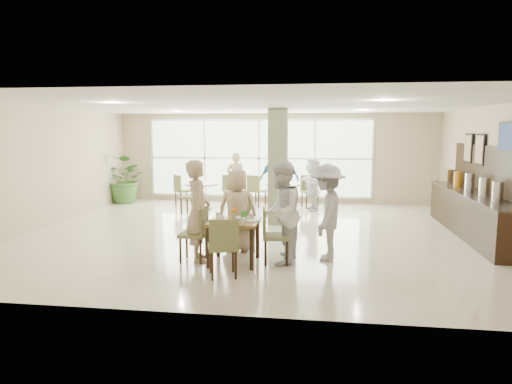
# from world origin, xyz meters

# --- Properties ---
(ground) EXTENTS (10.00, 10.00, 0.00)m
(ground) POSITION_xyz_m (0.00, 0.00, 0.00)
(ground) COLOR beige
(ground) RESTS_ON ground
(room_shell) EXTENTS (10.00, 10.00, 10.00)m
(room_shell) POSITION_xyz_m (0.00, 0.00, 1.70)
(room_shell) COLOR white
(room_shell) RESTS_ON ground
(window_bank) EXTENTS (7.00, 0.04, 7.00)m
(window_bank) POSITION_xyz_m (-0.50, 4.46, 1.40)
(window_bank) COLOR silver
(window_bank) RESTS_ON ground
(column) EXTENTS (0.45, 0.45, 2.80)m
(column) POSITION_xyz_m (0.40, 1.20, 1.40)
(column) COLOR #787D57
(column) RESTS_ON ground
(main_table) EXTENTS (0.86, 0.86, 0.75)m
(main_table) POSITION_xyz_m (-0.03, -2.26, 0.64)
(main_table) COLOR brown
(main_table) RESTS_ON ground
(round_table_left) EXTENTS (1.00, 1.00, 0.75)m
(round_table_left) POSITION_xyz_m (-1.99, 2.96, 0.55)
(round_table_left) COLOR brown
(round_table_left) RESTS_ON ground
(round_table_right) EXTENTS (1.03, 1.03, 0.75)m
(round_table_right) POSITION_xyz_m (0.38, 3.19, 0.56)
(round_table_right) COLOR brown
(round_table_right) RESTS_ON ground
(chairs_main_table) EXTENTS (1.93, 2.10, 0.95)m
(chairs_main_table) POSITION_xyz_m (-0.04, -2.23, 0.47)
(chairs_main_table) COLOR olive
(chairs_main_table) RESTS_ON ground
(chairs_table_left) EXTENTS (2.10, 1.89, 0.95)m
(chairs_table_left) POSITION_xyz_m (-1.97, 3.00, 0.47)
(chairs_table_left) COLOR olive
(chairs_table_left) RESTS_ON ground
(chairs_table_right) EXTENTS (2.18, 1.76, 0.95)m
(chairs_table_right) POSITION_xyz_m (0.32, 3.25, 0.47)
(chairs_table_right) COLOR olive
(chairs_table_right) RESTS_ON ground
(tabletop_clutter) EXTENTS (0.77, 0.69, 0.21)m
(tabletop_clutter) POSITION_xyz_m (-0.01, -2.27, 0.81)
(tabletop_clutter) COLOR white
(tabletop_clutter) RESTS_ON main_table
(buffet_counter) EXTENTS (0.64, 4.70, 1.95)m
(buffet_counter) POSITION_xyz_m (4.70, 0.51, 0.55)
(buffet_counter) COLOR black
(buffet_counter) RESTS_ON ground
(wall_tv) EXTENTS (0.06, 1.00, 0.58)m
(wall_tv) POSITION_xyz_m (4.94, -0.60, 2.15)
(wall_tv) COLOR black
(wall_tv) RESTS_ON ground
(framed_art_a) EXTENTS (0.05, 0.55, 0.70)m
(framed_art_a) POSITION_xyz_m (4.95, 1.00, 1.85)
(framed_art_a) COLOR black
(framed_art_a) RESTS_ON ground
(framed_art_b) EXTENTS (0.05, 0.55, 0.70)m
(framed_art_b) POSITION_xyz_m (4.95, 1.80, 1.85)
(framed_art_b) COLOR black
(framed_art_b) RESTS_ON ground
(potted_plant) EXTENTS (1.79, 1.79, 1.54)m
(potted_plant) POSITION_xyz_m (-4.62, 3.73, 0.77)
(potted_plant) COLOR #366628
(potted_plant) RESTS_ON ground
(teen_left) EXTENTS (0.60, 0.75, 1.77)m
(teen_left) POSITION_xyz_m (-0.68, -2.18, 0.89)
(teen_left) COLOR tan
(teen_left) RESTS_ON ground
(teen_far) EXTENTS (0.79, 0.46, 1.57)m
(teen_far) POSITION_xyz_m (-0.11, -1.49, 0.79)
(teen_far) COLOR tan
(teen_far) RESTS_ON ground
(teen_right) EXTENTS (0.76, 0.93, 1.77)m
(teen_right) POSITION_xyz_m (0.77, -2.15, 0.88)
(teen_right) COLOR white
(teen_right) RESTS_ON ground
(teen_standing) EXTENTS (0.77, 1.18, 1.71)m
(teen_standing) POSITION_xyz_m (1.54, -1.82, 0.85)
(teen_standing) COLOR #A8A8AA
(teen_standing) RESTS_ON ground
(adult_a) EXTENTS (1.29, 1.04, 1.92)m
(adult_a) POSITION_xyz_m (0.33, 2.43, 0.96)
(adult_a) COLOR #4389CA
(adult_a) RESTS_ON ground
(adult_b) EXTENTS (0.91, 1.50, 1.51)m
(adult_b) POSITION_xyz_m (1.22, 3.20, 0.75)
(adult_b) COLOR white
(adult_b) RESTS_ON ground
(adult_standing) EXTENTS (0.59, 0.39, 1.62)m
(adult_standing) POSITION_xyz_m (-1.09, 3.70, 0.81)
(adult_standing) COLOR tan
(adult_standing) RESTS_ON ground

